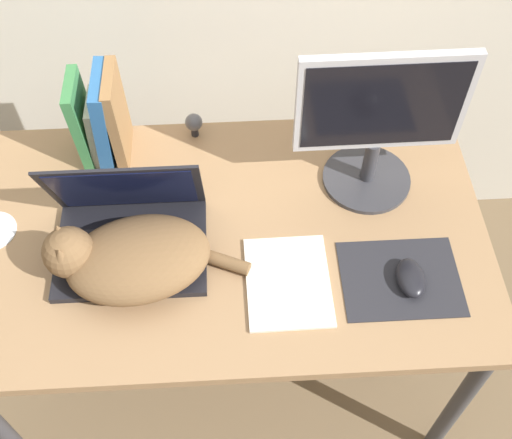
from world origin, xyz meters
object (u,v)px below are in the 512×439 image
at_px(external_monitor, 379,122).
at_px(book_row, 102,119).
at_px(cat, 129,258).
at_px(laptop, 130,231).
at_px(webcam, 194,123).
at_px(notepad, 288,282).
at_px(computer_mouse, 411,278).

xyz_separation_m(external_monitor, book_row, (-0.67, 0.14, -0.09)).
xyz_separation_m(cat, external_monitor, (0.59, 0.25, 0.15)).
relative_size(cat, external_monitor, 1.14).
bearing_deg(laptop, cat, -87.07).
bearing_deg(external_monitor, book_row, 168.36).
bearing_deg(webcam, notepad, -65.98).
distance_m(computer_mouse, book_row, 0.86).
distance_m(laptop, book_row, 0.32).
xyz_separation_m(cat, book_row, (-0.08, 0.38, 0.06)).
xyz_separation_m(book_row, webcam, (0.23, 0.05, -0.08)).
height_order(external_monitor, book_row, external_monitor).
relative_size(computer_mouse, book_row, 0.41).
height_order(computer_mouse, webcam, webcam).
bearing_deg(cat, book_row, 102.00).
distance_m(laptop, notepad, 0.39).
height_order(laptop, cat, laptop).
xyz_separation_m(laptop, webcam, (0.15, 0.35, -0.00)).
relative_size(cat, computer_mouse, 4.44).
bearing_deg(cat, laptop, 92.93).
bearing_deg(webcam, external_monitor, -22.86).
relative_size(computer_mouse, notepad, 0.42).
height_order(laptop, book_row, laptop).
distance_m(notepad, webcam, 0.53).
bearing_deg(notepad, computer_mouse, -3.04).
bearing_deg(webcam, laptop, -113.12).
relative_size(laptop, notepad, 1.43).
distance_m(computer_mouse, webcam, 0.70).
bearing_deg(computer_mouse, laptop, 167.18).
height_order(laptop, notepad, laptop).
distance_m(cat, notepad, 0.37).
xyz_separation_m(laptop, external_monitor, (0.59, 0.16, 0.16)).
relative_size(laptop, external_monitor, 0.87).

